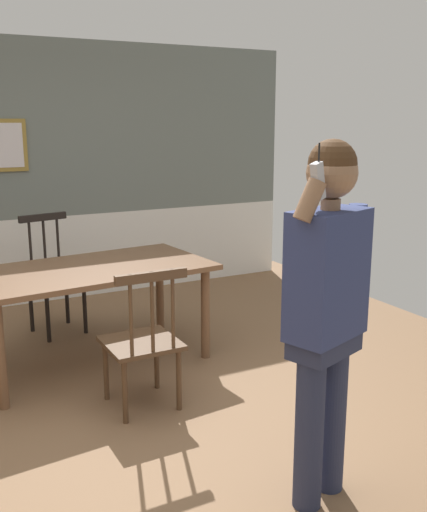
{
  "coord_description": "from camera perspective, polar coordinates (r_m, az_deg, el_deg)",
  "views": [
    {
      "loc": [
        -1.02,
        -3.22,
        1.86
      ],
      "look_at": [
        0.43,
        -0.46,
        1.14
      ],
      "focal_mm": 41.73,
      "sensor_mm": 36.0,
      "label": 1
    }
  ],
  "objects": [
    {
      "name": "chair_at_table_head",
      "position": [
        3.91,
        -6.78,
        -8.06
      ],
      "size": [
        0.47,
        0.47,
        0.96
      ],
      "rotation": [
        0.0,
        0.0,
        0.01
      ],
      "color": "#513823",
      "rests_on": "ground_plane"
    },
    {
      "name": "room_back_partition",
      "position": [
        6.29,
        -18.27,
        6.94
      ],
      "size": [
        6.0,
        0.17,
        2.64
      ],
      "color": "slate",
      "rests_on": "ground_plane"
    },
    {
      "name": "ground_plane",
      "position": [
        3.86,
        -9.15,
        -16.05
      ],
      "size": [
        6.6,
        6.6,
        0.0
      ],
      "primitive_type": "plane",
      "color": "#846042"
    },
    {
      "name": "chair_near_window",
      "position": [
        5.44,
        -15.04,
        -2.12
      ],
      "size": [
        0.52,
        0.52,
        1.05
      ],
      "rotation": [
        0.0,
        0.0,
        3.35
      ],
      "color": "black",
      "rests_on": "ground_plane"
    },
    {
      "name": "dining_table",
      "position": [
        4.6,
        -11.68,
        -2.12
      ],
      "size": [
        1.86,
        1.13,
        0.77
      ],
      "rotation": [
        0.0,
        0.0,
        0.1
      ],
      "color": "brown",
      "rests_on": "ground_plane"
    },
    {
      "name": "person_figure",
      "position": [
        2.84,
        10.85,
        -4.11
      ],
      "size": [
        0.53,
        0.34,
        1.78
      ],
      "rotation": [
        0.0,
        0.0,
        3.48
      ],
      "color": "#282E49",
      "rests_on": "ground_plane"
    }
  ]
}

